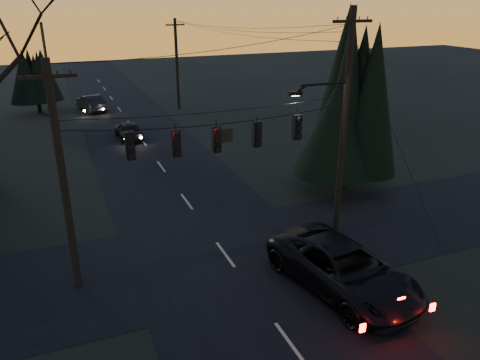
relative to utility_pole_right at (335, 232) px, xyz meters
name	(u,v)px	position (x,y,z in m)	size (l,w,h in m)	color
main_road	(169,177)	(-5.50, 10.00, 0.01)	(8.00, 120.00, 0.02)	black
cross_road	(225,255)	(-5.50, 0.00, 0.01)	(60.00, 7.00, 0.02)	black
utility_pole_right	(335,232)	(0.00, 0.00, 0.00)	(5.00, 0.30, 10.00)	black
utility_pole_left	(79,285)	(-11.50, 0.00, 0.00)	(1.80, 0.30, 8.50)	black
utility_pole_far_r	(179,109)	(0.00, 28.00, 0.00)	(1.80, 0.30, 8.50)	black
utility_pole_far_l	(53,102)	(-11.50, 36.00, 0.00)	(0.30, 0.30, 8.00)	black
span_signal_assembly	(218,137)	(-5.74, 0.00, 5.25)	(11.50, 0.44, 1.58)	black
evergreen_right	(349,103)	(3.42, 4.61, 4.97)	(4.64, 4.64, 8.75)	black
evergreen_dist	(35,77)	(-12.72, 31.35, 3.39)	(3.26, 3.26, 5.61)	black
suv_near	(343,268)	(-2.30, -3.99, 0.89)	(2.95, 6.40, 1.78)	black
sedan_oncoming_a	(129,130)	(-6.30, 19.41, 0.69)	(1.64, 4.07, 1.39)	black
sedan_oncoming_b	(91,103)	(-8.06, 30.34, 0.77)	(1.62, 4.66, 1.53)	black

